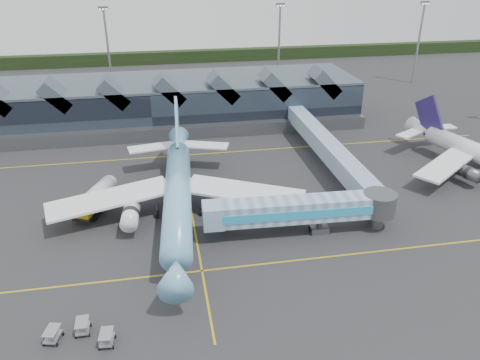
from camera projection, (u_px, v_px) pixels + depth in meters
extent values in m
plane|color=#262528|center=(196.00, 235.00, 63.43)|extent=(260.00, 260.00, 0.00)
cube|color=gold|center=(202.00, 271.00, 56.37)|extent=(120.00, 0.25, 0.01)
cube|color=gold|center=(182.00, 155.00, 88.16)|extent=(120.00, 0.25, 0.01)
cube|color=gold|center=(190.00, 200.00, 72.26)|extent=(0.25, 60.00, 0.01)
cube|color=black|center=(165.00, 57.00, 159.68)|extent=(260.00, 4.00, 4.00)
cube|color=black|center=(151.00, 103.00, 103.03)|extent=(90.00, 20.00, 9.00)
cube|color=#435059|center=(150.00, 82.00, 100.96)|extent=(90.00, 20.00, 0.60)
cube|color=#55585D|center=(153.00, 134.00, 94.73)|extent=(90.00, 2.50, 2.60)
cube|color=#435059|center=(57.00, 95.00, 91.84)|extent=(6.43, 6.00, 6.43)
cube|color=#435059|center=(114.00, 92.00, 93.61)|extent=(6.43, 6.00, 6.43)
cube|color=#435059|center=(170.00, 89.00, 95.38)|extent=(6.43, 6.00, 6.43)
cube|color=#435059|center=(223.00, 87.00, 97.15)|extent=(6.43, 6.00, 6.43)
cube|color=#435059|center=(274.00, 84.00, 98.92)|extent=(6.43, 6.00, 6.43)
cube|color=#435059|center=(324.00, 82.00, 100.69)|extent=(6.43, 6.00, 6.43)
cylinder|color=gray|center=(109.00, 54.00, 119.75)|extent=(0.56, 0.56, 22.00)
cube|color=#55585D|center=(103.00, 8.00, 114.90)|extent=(2.40, 0.50, 0.90)
cylinder|color=gray|center=(279.00, 48.00, 126.99)|extent=(0.56, 0.56, 22.00)
cube|color=#55585D|center=(280.00, 5.00, 122.14)|extent=(2.40, 0.50, 0.90)
cylinder|color=gray|center=(418.00, 44.00, 131.66)|extent=(0.56, 0.56, 22.00)
cube|color=#55585D|center=(425.00, 3.00, 126.81)|extent=(2.40, 0.50, 0.90)
cylinder|color=#70B2E3|center=(178.00, 195.00, 65.23)|extent=(5.94, 30.73, 3.77)
cone|color=#70B2E3|center=(176.00, 274.00, 49.27)|extent=(4.13, 5.49, 3.77)
cube|color=black|center=(175.00, 272.00, 48.34)|extent=(1.45, 0.44, 0.48)
cone|color=#70B2E3|center=(179.00, 144.00, 81.85)|extent=(4.26, 7.23, 3.77)
cube|color=white|center=(109.00, 198.00, 65.72)|extent=(17.99, 9.62, 1.24)
cube|color=white|center=(245.00, 191.00, 67.60)|extent=(18.01, 11.70, 1.24)
cylinder|color=white|center=(131.00, 215.00, 63.37)|extent=(2.71, 5.39, 2.34)
cylinder|color=white|center=(225.00, 210.00, 64.62)|extent=(2.71, 5.39, 2.34)
cube|color=#70B2E3|center=(177.00, 126.00, 78.56)|extent=(1.14, 9.65, 10.38)
cube|color=white|center=(151.00, 147.00, 80.23)|extent=(8.26, 4.36, 0.25)
cube|color=white|center=(206.00, 145.00, 81.13)|extent=(8.41, 5.34, 0.25)
cylinder|color=#55585D|center=(178.00, 276.00, 53.70)|extent=(0.28, 0.28, 2.18)
cylinder|color=#55585D|center=(157.00, 210.00, 67.40)|extent=(0.28, 0.28, 2.18)
cylinder|color=#55585D|center=(201.00, 208.00, 68.02)|extent=(0.28, 0.28, 2.18)
cylinder|color=black|center=(178.00, 281.00, 54.01)|extent=(0.55, 1.42, 1.40)
cone|color=white|center=(421.00, 129.00, 90.24)|extent=(4.63, 6.00, 3.31)
cube|color=white|center=(445.00, 165.00, 76.93)|extent=(13.83, 11.24, 1.11)
cylinder|color=#55585D|center=(469.00, 173.00, 76.13)|extent=(3.06, 4.38, 2.05)
cube|color=#271B52|center=(429.00, 115.00, 87.82)|extent=(2.51, 7.29, 8.07)
cube|color=white|center=(410.00, 133.00, 87.96)|extent=(6.63, 5.15, 0.28)
cube|color=white|center=(439.00, 127.00, 90.91)|extent=(6.38, 2.52, 0.28)
cylinder|color=#55585D|center=(464.00, 171.00, 79.72)|extent=(0.31, 0.31, 1.92)
cube|color=#6E8EB8|center=(298.00, 209.00, 62.27)|extent=(20.79, 3.95, 3.00)
cube|color=#2A9ED4|center=(301.00, 215.00, 60.85)|extent=(20.67, 0.98, 1.24)
cube|color=#6E8EB8|center=(213.00, 215.00, 60.86)|extent=(2.82, 3.42, 3.10)
cylinder|color=#55585D|center=(319.00, 220.00, 63.48)|extent=(0.72, 0.72, 3.74)
cube|color=#55585D|center=(319.00, 228.00, 64.10)|extent=(2.56, 2.17, 0.93)
cylinder|color=black|center=(311.00, 230.00, 64.02)|extent=(0.45, 0.95, 0.93)
cylinder|color=black|center=(326.00, 229.00, 64.27)|extent=(0.45, 0.95, 0.93)
cylinder|color=#55585D|center=(379.00, 204.00, 63.69)|extent=(4.55, 4.55, 3.10)
cylinder|color=#55585D|center=(377.00, 215.00, 64.51)|extent=(1.86, 1.86, 3.74)
cube|color=black|center=(97.00, 204.00, 69.56)|extent=(6.09, 9.86, 0.53)
cube|color=gold|center=(83.00, 209.00, 65.89)|extent=(3.28, 3.16, 2.35)
cube|color=black|center=(80.00, 209.00, 64.90)|extent=(2.23, 1.06, 1.07)
cylinder|color=silver|center=(100.00, 192.00, 70.05)|extent=(4.67, 6.67, 2.46)
sphere|color=silver|center=(109.00, 183.00, 72.77)|extent=(2.35, 2.35, 2.35)
sphere|color=silver|center=(89.00, 201.00, 67.34)|extent=(2.35, 2.35, 2.35)
cylinder|color=black|center=(78.00, 215.00, 67.13)|extent=(0.76, 1.13, 1.07)
cylinder|color=black|center=(95.00, 217.00, 66.61)|extent=(0.76, 1.13, 1.07)
cylinder|color=black|center=(91.00, 203.00, 70.41)|extent=(0.76, 1.13, 1.07)
cylinder|color=black|center=(107.00, 205.00, 69.89)|extent=(0.76, 1.13, 1.07)
cylinder|color=black|center=(99.00, 195.00, 72.75)|extent=(0.76, 1.13, 1.07)
cylinder|color=black|center=(115.00, 197.00, 72.23)|extent=(0.76, 1.13, 1.07)
cube|color=#999BA1|center=(83.00, 328.00, 47.10)|extent=(1.27, 1.98, 0.13)
cube|color=#999BA1|center=(82.00, 322.00, 46.73)|extent=(1.27, 1.98, 0.07)
cylinder|color=black|center=(91.00, 325.00, 48.00)|extent=(0.11, 0.32, 0.32)
cube|color=#999BA1|center=(107.00, 340.00, 45.71)|extent=(1.43, 2.08, 0.13)
cube|color=#999BA1|center=(106.00, 333.00, 45.33)|extent=(1.43, 2.08, 0.07)
cylinder|color=black|center=(116.00, 337.00, 46.55)|extent=(0.14, 0.33, 0.32)
cube|color=#999BA1|center=(53.00, 337.00, 46.09)|extent=(1.69, 2.22, 0.13)
cube|color=#999BA1|center=(52.00, 330.00, 45.72)|extent=(1.69, 2.22, 0.07)
cylinder|color=black|center=(63.00, 334.00, 46.84)|extent=(0.18, 0.34, 0.32)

